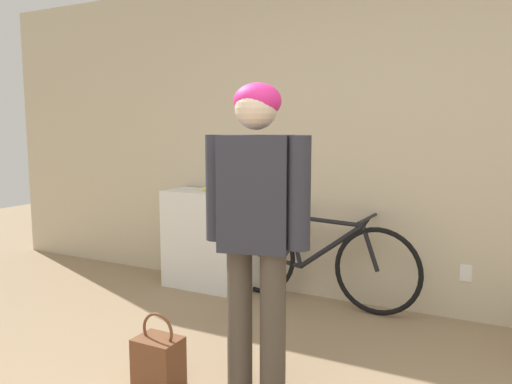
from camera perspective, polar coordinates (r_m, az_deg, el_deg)
name	(u,v)px	position (r m, az deg, el deg)	size (l,w,h in m)	color
wall_back	(393,138)	(3.87, 15.43, 5.93)	(8.00, 0.07, 2.60)	beige
side_shelf	(210,240)	(4.33, -5.28, -5.44)	(0.79, 0.36, 0.84)	white
person	(256,212)	(2.49, 0.01, -2.34)	(0.57, 0.29, 1.60)	#4C4238
bicycle	(314,259)	(3.97, 6.68, -7.60)	(1.66, 0.46, 0.73)	black
banana	(218,189)	(4.20, -4.35, 0.29)	(0.34, 0.09, 0.04)	#EAD64C
handbag	(158,360)	(2.86, -11.09, -18.36)	(0.24, 0.18, 0.41)	brown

